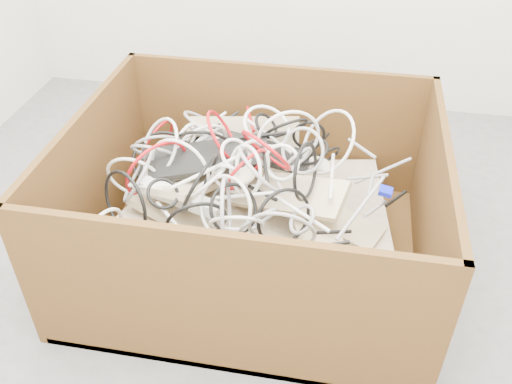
% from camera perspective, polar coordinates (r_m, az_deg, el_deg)
% --- Properties ---
extents(ground, '(3.00, 3.00, 0.00)m').
position_cam_1_polar(ground, '(1.99, -0.74, -10.51)').
color(ground, '#515153').
rests_on(ground, ground).
extents(cardboard_box, '(1.23, 1.02, 0.58)m').
position_cam_1_polar(cardboard_box, '(2.03, -0.58, -3.83)').
color(cardboard_box, '#3E2C0F').
rests_on(cardboard_box, ground).
extents(keyboard_pile, '(0.90, 0.90, 0.34)m').
position_cam_1_polar(keyboard_pile, '(1.96, -0.72, -0.33)').
color(keyboard_pile, tan).
rests_on(keyboard_pile, cardboard_box).
extents(mice_scatter, '(0.64, 0.72, 0.18)m').
position_cam_1_polar(mice_scatter, '(1.85, -2.14, -0.00)').
color(mice_scatter, beige).
rests_on(mice_scatter, keyboard_pile).
extents(power_strip_left, '(0.21, 0.31, 0.13)m').
position_cam_1_polar(power_strip_left, '(2.00, -7.05, 3.04)').
color(power_strip_left, silver).
rests_on(power_strip_left, keyboard_pile).
extents(power_strip_right, '(0.29, 0.10, 0.09)m').
position_cam_1_polar(power_strip_right, '(1.86, -7.83, -0.57)').
color(power_strip_right, silver).
rests_on(power_strip_right, keyboard_pile).
extents(vga_plug, '(0.05, 0.05, 0.03)m').
position_cam_1_polar(vga_plug, '(1.93, 13.21, 0.07)').
color(vga_plug, '#0D1AD0').
rests_on(vga_plug, keyboard_pile).
extents(cable_tangle, '(1.10, 0.87, 0.47)m').
position_cam_1_polar(cable_tangle, '(1.90, -3.77, 2.64)').
color(cable_tangle, silver).
rests_on(cable_tangle, keyboard_pile).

